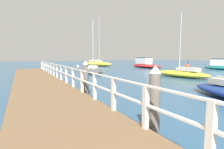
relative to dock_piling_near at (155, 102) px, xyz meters
The scene contains 12 objects.
pier_deck 9.61m from the dock_piling_near, 101.15° to the left, with size 3.11×27.01×0.37m, color brown.
pier_railing 9.41m from the dock_piling_near, 92.32° to the left, with size 0.12×25.53×1.05m.
dock_piling_near is the anchor object (origin of this frame).
dock_piling_far 5.17m from the dock_piling_near, 90.00° to the left, with size 0.29×0.29×1.85m.
seagull_foreground 3.75m from the dock_piling_near, 95.94° to the left, with size 0.24×0.46×0.21m.
seagull_background 5.31m from the dock_piling_near, 94.11° to the left, with size 0.22×0.47×0.21m.
boat_1 18.31m from the dock_piling_near, 73.40° to the left, with size 3.36×6.68×6.50m.
boat_2 27.42m from the dock_piling_near, 27.70° to the left, with size 2.76×5.34×1.72m.
boat_3 32.89m from the dock_piling_near, 69.34° to the left, with size 4.82×7.85×9.96m.
boat_5 14.28m from the dock_piling_near, 38.01° to the left, with size 2.69×5.86×6.30m.
boat_6 27.91m from the dock_piling_near, 52.11° to the left, with size 2.61×7.49×1.88m.
channel_buoy 28.60m from the dock_piling_near, 37.62° to the left, with size 0.70×0.70×1.40m.
Camera 1 is at (-1.08, 0.80, 2.07)m, focal length 28.17 mm.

